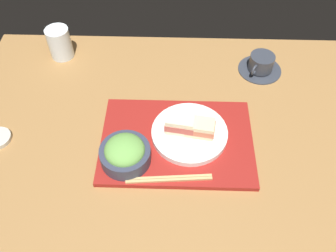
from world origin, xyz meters
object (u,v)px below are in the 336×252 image
salad_bowl (125,153)px  drinking_glass (60,43)px  sandwich_plate (189,133)px  sandwich_far (200,128)px  chopsticks_pair (169,179)px  sandwich_near (180,124)px  coffee_cup (261,64)px

salad_bowl → drinking_glass: (-27.03, 44.34, 0.58)cm
sandwich_plate → sandwich_far: size_ratio=2.42×
sandwich_plate → drinking_glass: 56.71cm
sandwich_plate → salad_bowl: bearing=-152.5°
chopsticks_pair → drinking_glass: (-38.78, 50.16, 3.47)cm
sandwich_near → coffee_cup: (26.79, 29.25, -3.32)cm
sandwich_far → coffee_cup: 37.05cm
coffee_cup → chopsticks_pair: bearing=-123.5°
sandwich_near → sandwich_far: sandwich_near is taller
chopsticks_pair → sandwich_plate: bearing=69.8°
sandwich_near → sandwich_far: (5.47, -0.90, -0.35)cm
sandwich_near → drinking_glass: size_ratio=0.81×
sandwich_far → drinking_glass: (-46.93, 35.86, -0.18)cm
sandwich_near → chopsticks_pair: bearing=-100.0°
sandwich_near → chopsticks_pair: 15.94cm
sandwich_near → coffee_cup: bearing=47.5°
salad_bowl → coffee_cup: size_ratio=0.94×
sandwich_plate → salad_bowl: (-17.17, -8.92, 2.36)cm
salad_bowl → chopsticks_pair: (11.76, -5.82, -2.89)cm
sandwich_near → coffee_cup: size_ratio=0.60×
coffee_cup → drinking_glass: drinking_glass is taller
sandwich_plate → drinking_glass: (-44.19, 35.41, 2.94)cm
salad_bowl → chopsticks_pair: 13.43cm
sandwich_plate → chopsticks_pair: bearing=-110.2°
sandwich_near → sandwich_far: bearing=-9.3°
chopsticks_pair → drinking_glass: size_ratio=2.09×
sandwich_near → salad_bowl: bearing=-147.0°
sandwich_plate → sandwich_near: sandwich_near is taller
sandwich_plate → sandwich_far: sandwich_far is taller
coffee_cup → sandwich_plate: bearing=-129.0°
sandwich_far → chopsticks_pair: sandwich_far is taller
sandwich_near → coffee_cup: 39.80cm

